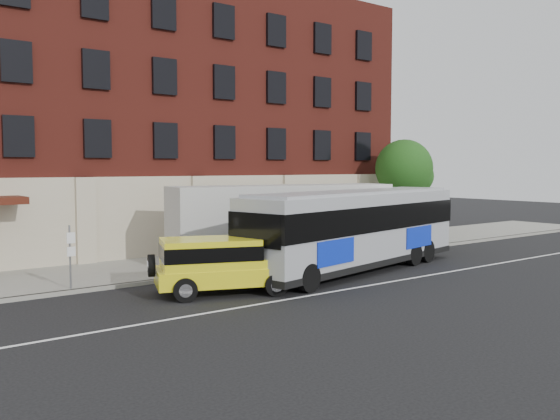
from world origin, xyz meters
TOP-DOWN VIEW (x-y plane):
  - ground at (0.00, 0.00)m, footprint 120.00×120.00m
  - sidewalk at (0.00, 9.00)m, footprint 60.00×6.00m
  - kerb at (0.00, 6.00)m, footprint 60.00×0.25m
  - lane_line at (0.00, 0.50)m, footprint 60.00×0.12m
  - building at (-0.01, 16.92)m, footprint 30.00×12.10m
  - sign_pole at (-8.50, 6.15)m, footprint 0.30×0.20m
  - street_tree at (13.54, 9.48)m, footprint 3.60×3.60m
  - city_bus at (3.12, 3.18)m, footprint 13.35×5.42m
  - yellow_suv at (-4.23, 2.77)m, footprint 5.46×3.73m
  - shipping_container at (2.06, 7.00)m, footprint 11.47×4.07m

SIDE VIEW (x-z plane):
  - ground at x=0.00m, z-range 0.00..0.00m
  - lane_line at x=0.00m, z-range 0.00..0.01m
  - sidewalk at x=0.00m, z-range 0.00..0.15m
  - kerb at x=0.00m, z-range 0.00..0.15m
  - yellow_suv at x=-4.23m, z-range 0.15..2.19m
  - sign_pole at x=-8.50m, z-range 0.20..2.70m
  - shipping_container at x=2.06m, z-range -0.02..3.73m
  - city_bus at x=3.12m, z-range 0.19..3.76m
  - street_tree at x=13.54m, z-range 1.31..7.51m
  - building at x=-0.01m, z-range 0.08..15.08m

